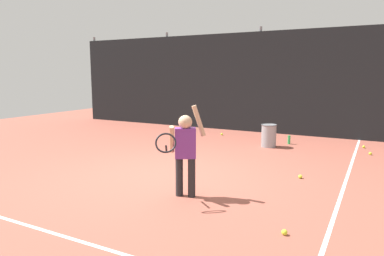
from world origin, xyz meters
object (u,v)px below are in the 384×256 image
tennis_player (185,148)px  tennis_ball_5 (300,177)px  ball_hopper (269,135)px  water_bottle (289,140)px  tennis_ball_2 (370,153)px  tennis_ball_3 (364,147)px  tennis_ball_6 (222,134)px  tennis_ball_4 (284,232)px

tennis_player → tennis_ball_5: tennis_player is taller
ball_hopper → water_bottle: (0.37, 0.59, -0.18)m
tennis_ball_2 → tennis_ball_3: same height
tennis_player → tennis_ball_6: tennis_player is taller
tennis_ball_2 → tennis_ball_3: size_ratio=1.00×
tennis_ball_3 → tennis_ball_4: bearing=-95.9°
tennis_ball_4 → tennis_ball_6: same height
ball_hopper → tennis_ball_2: bearing=4.9°
water_bottle → tennis_ball_4: water_bottle is taller
tennis_ball_2 → tennis_ball_4: (-0.74, -4.86, 0.00)m
tennis_ball_2 → tennis_ball_6: (-3.93, 0.78, 0.00)m
tennis_ball_4 → tennis_player: bearing=160.4°
tennis_ball_5 → tennis_ball_6: same height
tennis_ball_3 → tennis_ball_4: size_ratio=1.00×
tennis_ball_3 → tennis_ball_4: same height
tennis_ball_5 → tennis_ball_6: size_ratio=1.00×
tennis_ball_2 → tennis_ball_5: same height
tennis_ball_2 → tennis_ball_5: size_ratio=1.00×
tennis_ball_2 → tennis_ball_6: bearing=168.7°
tennis_ball_2 → tennis_ball_6: size_ratio=1.00×
ball_hopper → tennis_ball_4: ball_hopper is taller
tennis_player → tennis_ball_2: tennis_player is taller
tennis_player → tennis_ball_6: bearing=76.8°
tennis_ball_2 → tennis_ball_5: 2.76m
water_bottle → tennis_player: bearing=-95.5°
tennis_ball_3 → tennis_ball_6: bearing=179.3°
tennis_ball_3 → tennis_ball_5: (-0.86, -3.30, 0.00)m
tennis_ball_4 → tennis_ball_2: bearing=81.3°
tennis_player → tennis_ball_6: (-1.59, 5.07, -0.69)m
tennis_ball_2 → tennis_ball_5: (-1.02, -2.56, 0.00)m
ball_hopper → tennis_ball_6: bearing=149.8°
tennis_player → tennis_ball_3: (2.18, 5.03, -0.69)m
water_bottle → tennis_ball_6: 2.08m
tennis_ball_2 → tennis_ball_4: 4.92m
tennis_player → tennis_ball_3: tennis_player is taller
tennis_player → tennis_ball_4: 1.83m
tennis_ball_3 → tennis_ball_6: same height
water_bottle → ball_hopper: bearing=-122.1°
ball_hopper → tennis_ball_5: size_ratio=8.52×
tennis_player → tennis_ball_5: (1.32, 1.73, -0.69)m
tennis_ball_2 → tennis_ball_5: bearing=-111.7°
water_bottle → tennis_ball_6: bearing=169.3°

